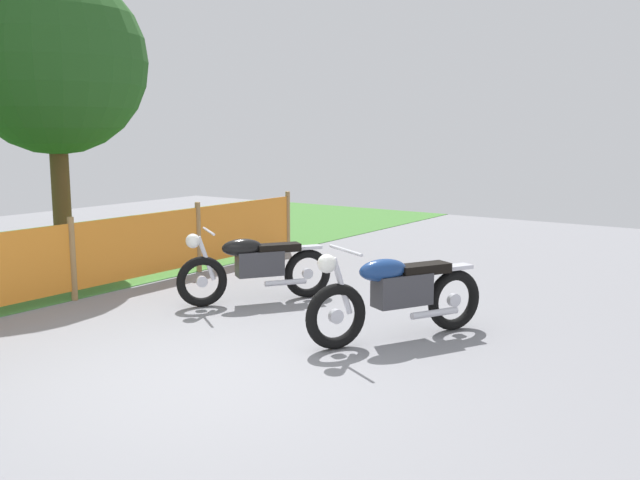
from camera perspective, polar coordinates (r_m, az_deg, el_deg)
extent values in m
cube|color=gray|center=(6.30, -10.34, -10.89)|extent=(24.00, 24.00, 0.02)
cylinder|color=#997547|center=(9.22, -19.49, -1.47)|extent=(0.08, 0.08, 1.05)
cylinder|color=#997547|center=(10.61, -9.87, 0.23)|extent=(0.08, 0.08, 1.05)
cylinder|color=#997547|center=(12.23, -2.64, 1.51)|extent=(0.08, 0.08, 1.05)
cube|color=orange|center=(9.87, -14.35, -0.45)|extent=(2.10, 0.02, 0.85)
cube|color=orange|center=(11.39, -6.00, 1.02)|extent=(2.10, 0.02, 0.85)
cylinder|color=brown|center=(11.65, -20.31, 3.30)|extent=(0.28, 0.28, 2.15)
sphere|color=#23511E|center=(11.64, -20.87, 13.42)|extent=(2.81, 2.81, 2.81)
torus|color=black|center=(8.54, -9.58, -3.36)|extent=(0.57, 0.43, 0.62)
cylinder|color=silver|center=(8.54, -9.58, -3.36)|extent=(0.14, 0.12, 0.13)
torus|color=black|center=(8.89, -1.02, -2.74)|extent=(0.57, 0.43, 0.62)
cylinder|color=silver|center=(8.89, -1.02, -2.74)|extent=(0.14, 0.12, 0.13)
cube|color=#38383D|center=(8.67, -4.92, -1.91)|extent=(0.61, 0.52, 0.31)
ellipsoid|color=black|center=(8.58, -6.37, -0.61)|extent=(0.54, 0.47, 0.21)
cube|color=black|center=(8.71, -3.42, -0.62)|extent=(0.57, 0.48, 0.10)
cube|color=silver|center=(8.83, -1.03, -0.60)|extent=(0.37, 0.32, 0.04)
cylinder|color=silver|center=(8.50, -9.25, -1.49)|extent=(0.22, 0.17, 0.55)
sphere|color=white|center=(8.43, -10.31, -0.07)|extent=(0.24, 0.24, 0.17)
cylinder|color=silver|center=(8.45, -9.05, 0.71)|extent=(0.35, 0.50, 0.03)
cylinder|color=silver|center=(8.67, -2.82, -3.47)|extent=(0.48, 0.35, 0.07)
torus|color=black|center=(6.82, 1.31, -6.23)|extent=(0.63, 0.40, 0.65)
cylinder|color=silver|center=(6.82, 1.31, -6.23)|extent=(0.15, 0.12, 0.14)
torus|color=black|center=(7.59, 10.84, -4.82)|extent=(0.63, 0.40, 0.65)
cylinder|color=silver|center=(7.59, 10.84, -4.82)|extent=(0.15, 0.12, 0.14)
cube|color=#38383D|center=(7.17, 6.70, -4.04)|extent=(0.65, 0.50, 0.33)
ellipsoid|color=navy|center=(6.99, 5.14, -2.46)|extent=(0.58, 0.46, 0.22)
cube|color=black|center=(7.27, 8.40, -2.33)|extent=(0.61, 0.46, 0.10)
cube|color=silver|center=(7.51, 10.92, -2.18)|extent=(0.40, 0.31, 0.04)
cylinder|color=silver|center=(6.78, 1.78, -3.75)|extent=(0.24, 0.16, 0.58)
sphere|color=white|center=(6.66, 0.56, -1.93)|extent=(0.25, 0.25, 0.18)
cylinder|color=silver|center=(6.73, 2.09, -0.84)|extent=(0.31, 0.56, 0.03)
cylinder|color=silver|center=(7.28, 9.30, -5.89)|extent=(0.53, 0.32, 0.07)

